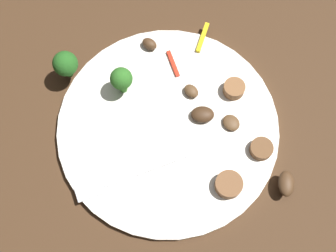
{
  "coord_description": "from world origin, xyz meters",
  "views": [
    {
      "loc": [
        0.06,
        0.18,
        0.54
      ],
      "look_at": [
        0.0,
        0.0,
        0.01
      ],
      "focal_mm": 47.31,
      "sensor_mm": 36.0,
      "label": 1
    }
  ],
  "objects_px": {
    "sausage_slice_0": "(234,89)",
    "mushroom_1": "(191,91)",
    "broccoli_floret_0": "(121,79)",
    "pepper_strip_0": "(203,37)",
    "mushroom_2": "(149,44)",
    "sausage_slice_1": "(261,149)",
    "mushroom_0": "(231,123)",
    "sausage_slice_2": "(229,185)",
    "pepper_strip_1": "(173,64)",
    "broccoli_floret_1": "(65,64)",
    "plate": "(168,127)",
    "mushroom_3": "(202,112)",
    "mushroom_4": "(286,184)",
    "fork": "(136,174)"
  },
  "relations": [
    {
      "from": "fork",
      "to": "mushroom_3",
      "type": "height_order",
      "value": "mushroom_3"
    },
    {
      "from": "pepper_strip_1",
      "to": "fork",
      "type": "bearing_deg",
      "value": 56.43
    },
    {
      "from": "sausage_slice_1",
      "to": "mushroom_2",
      "type": "distance_m",
      "value": 0.2
    },
    {
      "from": "mushroom_2",
      "to": "pepper_strip_0",
      "type": "relative_size",
      "value": 0.46
    },
    {
      "from": "sausage_slice_2",
      "to": "pepper_strip_1",
      "type": "height_order",
      "value": "sausage_slice_2"
    },
    {
      "from": "mushroom_1",
      "to": "pepper_strip_0",
      "type": "height_order",
      "value": "mushroom_1"
    },
    {
      "from": "fork",
      "to": "sausage_slice_0",
      "type": "relative_size",
      "value": 6.53
    },
    {
      "from": "mushroom_2",
      "to": "pepper_strip_0",
      "type": "xyz_separation_m",
      "value": [
        -0.07,
        0.01,
        -0.0
      ]
    },
    {
      "from": "sausage_slice_1",
      "to": "mushroom_0",
      "type": "relative_size",
      "value": 1.22
    },
    {
      "from": "mushroom_2",
      "to": "plate",
      "type": "bearing_deg",
      "value": 85.53
    },
    {
      "from": "sausage_slice_1",
      "to": "mushroom_3",
      "type": "distance_m",
      "value": 0.09
    },
    {
      "from": "broccoli_floret_0",
      "to": "pepper_strip_0",
      "type": "distance_m",
      "value": 0.13
    },
    {
      "from": "mushroom_1",
      "to": "sausage_slice_0",
      "type": "bearing_deg",
      "value": 166.05
    },
    {
      "from": "fork",
      "to": "mushroom_4",
      "type": "height_order",
      "value": "mushroom_4"
    },
    {
      "from": "mushroom_1",
      "to": "mushroom_2",
      "type": "relative_size",
      "value": 0.98
    },
    {
      "from": "broccoli_floret_0",
      "to": "mushroom_1",
      "type": "height_order",
      "value": "broccoli_floret_0"
    },
    {
      "from": "plate",
      "to": "broccoli_floret_1",
      "type": "relative_size",
      "value": 6.09
    },
    {
      "from": "mushroom_2",
      "to": "mushroom_3",
      "type": "xyz_separation_m",
      "value": [
        -0.04,
        0.11,
        -0.0
      ]
    },
    {
      "from": "mushroom_1",
      "to": "mushroom_4",
      "type": "xyz_separation_m",
      "value": [
        -0.07,
        0.15,
        0.0
      ]
    },
    {
      "from": "sausage_slice_2",
      "to": "mushroom_4",
      "type": "bearing_deg",
      "value": 164.37
    },
    {
      "from": "pepper_strip_0",
      "to": "mushroom_1",
      "type": "bearing_deg",
      "value": 61.34
    },
    {
      "from": "pepper_strip_1",
      "to": "mushroom_0",
      "type": "bearing_deg",
      "value": 113.91
    },
    {
      "from": "fork",
      "to": "mushroom_0",
      "type": "xyz_separation_m",
      "value": [
        -0.13,
        -0.03,
        0.0
      ]
    },
    {
      "from": "sausage_slice_0",
      "to": "mushroom_3",
      "type": "bearing_deg",
      "value": 20.21
    },
    {
      "from": "mushroom_4",
      "to": "mushroom_1",
      "type": "bearing_deg",
      "value": -64.29
    },
    {
      "from": "plate",
      "to": "pepper_strip_0",
      "type": "distance_m",
      "value": 0.14
    },
    {
      "from": "mushroom_3",
      "to": "pepper_strip_0",
      "type": "height_order",
      "value": "mushroom_3"
    },
    {
      "from": "plate",
      "to": "sausage_slice_2",
      "type": "distance_m",
      "value": 0.11
    },
    {
      "from": "sausage_slice_0",
      "to": "sausage_slice_1",
      "type": "bearing_deg",
      "value": 93.54
    },
    {
      "from": "sausage_slice_1",
      "to": "pepper_strip_1",
      "type": "relative_size",
      "value": 0.72
    },
    {
      "from": "mushroom_2",
      "to": "pepper_strip_0",
      "type": "distance_m",
      "value": 0.07
    },
    {
      "from": "broccoli_floret_0",
      "to": "pepper_strip_0",
      "type": "xyz_separation_m",
      "value": [
        -0.12,
        -0.04,
        -0.03
      ]
    },
    {
      "from": "fork",
      "to": "sausage_slice_2",
      "type": "bearing_deg",
      "value": 151.4
    },
    {
      "from": "sausage_slice_1",
      "to": "mushroom_4",
      "type": "distance_m",
      "value": 0.05
    },
    {
      "from": "broccoli_floret_1",
      "to": "sausage_slice_1",
      "type": "distance_m",
      "value": 0.27
    },
    {
      "from": "plate",
      "to": "sausage_slice_0",
      "type": "bearing_deg",
      "value": -166.96
    },
    {
      "from": "sausage_slice_2",
      "to": "mushroom_1",
      "type": "xyz_separation_m",
      "value": [
        0.01,
        -0.13,
        -0.0
      ]
    },
    {
      "from": "sausage_slice_0",
      "to": "mushroom_2",
      "type": "distance_m",
      "value": 0.13
    },
    {
      "from": "sausage_slice_0",
      "to": "mushroom_3",
      "type": "height_order",
      "value": "same"
    },
    {
      "from": "sausage_slice_0",
      "to": "sausage_slice_1",
      "type": "relative_size",
      "value": 0.98
    },
    {
      "from": "mushroom_2",
      "to": "mushroom_4",
      "type": "xyz_separation_m",
      "value": [
        -0.1,
        0.23,
        -0.0
      ]
    },
    {
      "from": "sausage_slice_0",
      "to": "sausage_slice_2",
      "type": "height_order",
      "value": "same"
    },
    {
      "from": "mushroom_2",
      "to": "sausage_slice_0",
      "type": "bearing_deg",
      "value": 132.25
    },
    {
      "from": "broccoli_floret_0",
      "to": "broccoli_floret_1",
      "type": "height_order",
      "value": "same"
    },
    {
      "from": "sausage_slice_0",
      "to": "mushroom_1",
      "type": "relative_size",
      "value": 1.34
    },
    {
      "from": "plate",
      "to": "broccoli_floret_0",
      "type": "bearing_deg",
      "value": -58.05
    },
    {
      "from": "broccoli_floret_1",
      "to": "mushroom_3",
      "type": "distance_m",
      "value": 0.18
    },
    {
      "from": "mushroom_2",
      "to": "sausage_slice_2",
      "type": "bearing_deg",
      "value": 100.17
    },
    {
      "from": "sausage_slice_1",
      "to": "pepper_strip_0",
      "type": "relative_size",
      "value": 0.62
    },
    {
      "from": "mushroom_4",
      "to": "mushroom_0",
      "type": "bearing_deg",
      "value": -68.61
    }
  ]
}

